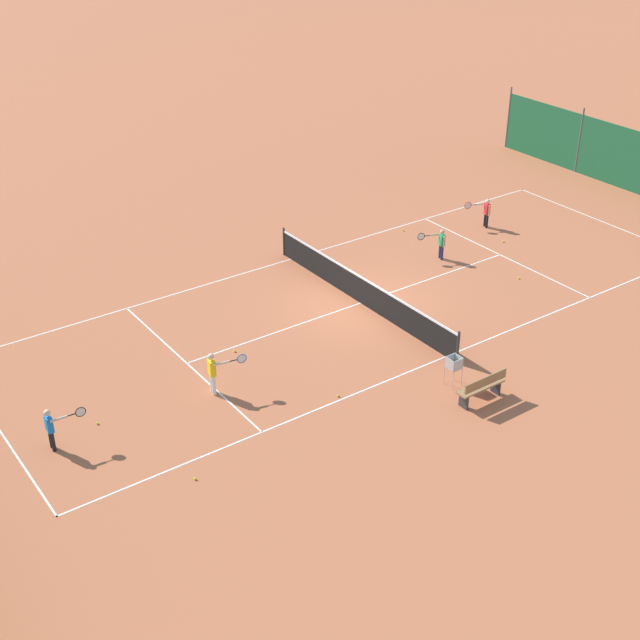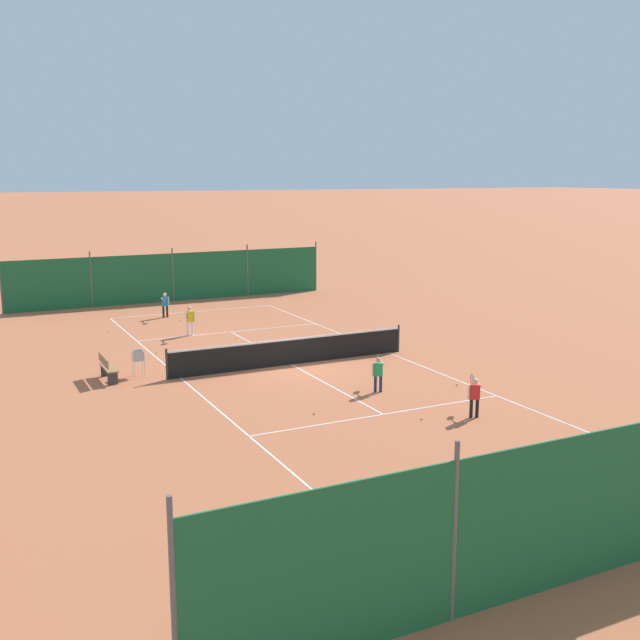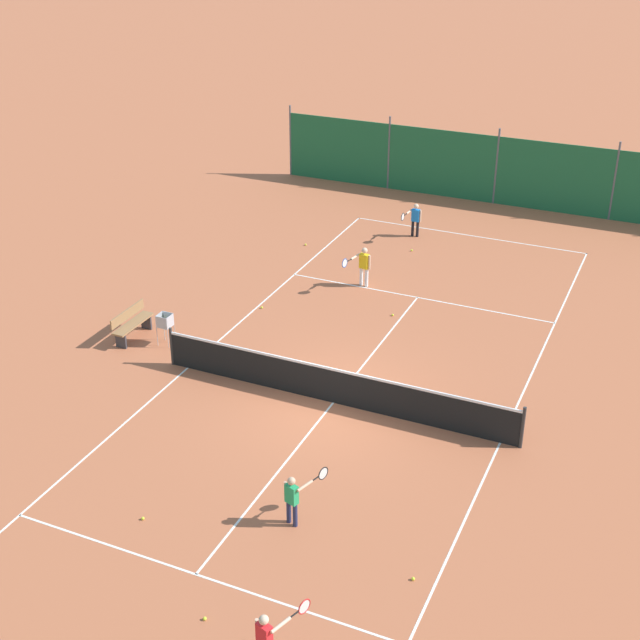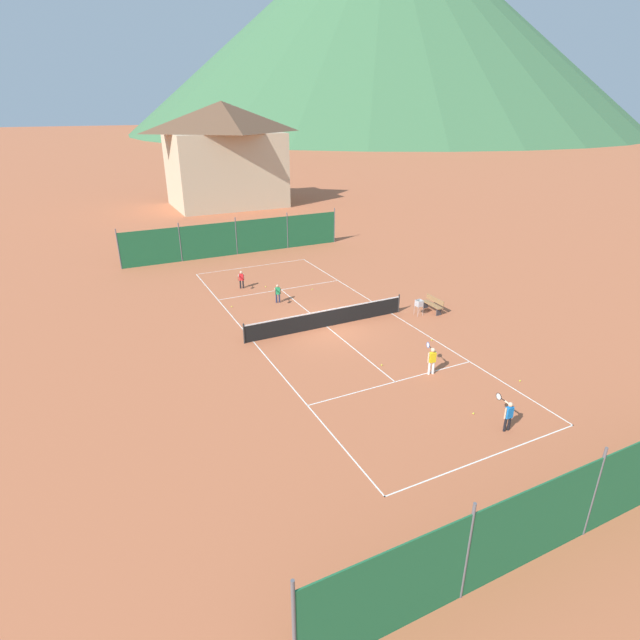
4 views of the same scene
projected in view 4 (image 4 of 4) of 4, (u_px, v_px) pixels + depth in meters
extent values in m
plane|color=#B7603D|center=(327.00, 327.00, 26.43)|extent=(600.00, 600.00, 0.00)
cube|color=white|center=(253.00, 267.00, 36.22)|extent=(8.25, 0.05, 0.01)
cube|color=white|center=(488.00, 457.00, 16.64)|extent=(8.25, 0.05, 0.01)
cube|color=white|center=(253.00, 341.00, 24.77)|extent=(0.05, 23.85, 0.01)
cube|color=white|center=(391.00, 313.00, 28.09)|extent=(0.05, 23.85, 0.01)
cube|color=white|center=(281.00, 290.00, 31.70)|extent=(8.20, 0.05, 0.01)
cube|color=white|center=(395.00, 382.00, 21.16)|extent=(8.20, 0.05, 0.01)
cube|color=white|center=(327.00, 327.00, 26.43)|extent=(0.05, 12.80, 0.01)
cylinder|color=#2D2D2D|center=(244.00, 334.00, 24.37)|extent=(0.08, 0.08, 1.06)
cylinder|color=#2D2D2D|center=(399.00, 303.00, 28.07)|extent=(0.08, 0.08, 1.06)
cube|color=black|center=(327.00, 319.00, 26.25)|extent=(9.10, 0.02, 0.91)
cube|color=white|center=(327.00, 310.00, 26.06)|extent=(9.10, 0.04, 0.06)
cube|color=#1E6038|center=(236.00, 238.00, 38.67)|extent=(17.20, 0.04, 2.60)
cylinder|color=#59595E|center=(119.00, 249.00, 35.12)|extent=(0.08, 0.08, 2.90)
cylinder|color=#59595E|center=(180.00, 242.00, 36.87)|extent=(0.08, 0.08, 2.90)
cylinder|color=#59595E|center=(236.00, 236.00, 38.61)|extent=(0.08, 0.08, 2.90)
cylinder|color=#59595E|center=(287.00, 230.00, 40.36)|extent=(0.08, 0.08, 2.90)
cylinder|color=#59595E|center=(334.00, 225.00, 42.10)|extent=(0.08, 0.08, 2.90)
cube|color=#1E6038|center=(593.00, 497.00, 13.16)|extent=(17.20, 0.04, 2.60)
cylinder|color=#59595E|center=(294.00, 634.00, 9.61)|extent=(0.08, 0.08, 2.90)
cylinder|color=#59595E|center=(467.00, 552.00, 11.35)|extent=(0.08, 0.08, 2.90)
cylinder|color=#59595E|center=(594.00, 493.00, 13.10)|extent=(0.08, 0.08, 2.90)
cylinder|color=black|center=(243.00, 284.00, 31.86)|extent=(0.10, 0.10, 0.54)
cylinder|color=black|center=(240.00, 284.00, 31.84)|extent=(0.10, 0.10, 0.54)
cube|color=red|center=(241.00, 277.00, 31.66)|extent=(0.29, 0.22, 0.42)
sphere|color=beige|center=(241.00, 272.00, 31.54)|extent=(0.16, 0.16, 0.16)
cylinder|color=beige|center=(244.00, 277.00, 31.68)|extent=(0.06, 0.06, 0.42)
cylinder|color=beige|center=(238.00, 276.00, 31.39)|extent=(0.19, 0.41, 0.06)
cylinder|color=black|center=(238.00, 277.00, 31.11)|extent=(0.09, 0.19, 0.03)
torus|color=red|center=(238.00, 278.00, 30.90)|extent=(0.11, 0.27, 0.28)
cylinder|color=silver|center=(238.00, 278.00, 30.90)|extent=(0.09, 0.24, 0.25)
cylinder|color=black|center=(505.00, 425.00, 17.87)|extent=(0.10, 0.10, 0.56)
cylinder|color=black|center=(509.00, 423.00, 17.93)|extent=(0.10, 0.10, 0.56)
cube|color=blue|center=(509.00, 412.00, 17.71)|extent=(0.28, 0.17, 0.43)
sphere|color=beige|center=(511.00, 405.00, 17.57)|extent=(0.17, 0.17, 0.17)
cylinder|color=beige|center=(505.00, 413.00, 17.64)|extent=(0.06, 0.06, 0.43)
cylinder|color=beige|center=(509.00, 404.00, 17.88)|extent=(0.09, 0.43, 0.06)
cylinder|color=black|center=(503.00, 400.00, 18.15)|extent=(0.04, 0.20, 0.03)
torus|color=black|center=(499.00, 396.00, 18.35)|extent=(0.04, 0.28, 0.28)
cylinder|color=silver|center=(499.00, 396.00, 18.35)|extent=(0.02, 0.25, 0.25)
cylinder|color=#23284C|center=(279.00, 298.00, 29.56)|extent=(0.09, 0.09, 0.53)
cylinder|color=#23284C|center=(276.00, 298.00, 29.53)|extent=(0.09, 0.09, 0.53)
cube|color=#239E5B|center=(278.00, 291.00, 29.36)|extent=(0.29, 0.22, 0.41)
sphere|color=tan|center=(277.00, 286.00, 29.23)|extent=(0.16, 0.16, 0.16)
cylinder|color=tan|center=(280.00, 291.00, 29.38)|extent=(0.06, 0.06, 0.41)
cylinder|color=tan|center=(275.00, 290.00, 29.08)|extent=(0.18, 0.41, 0.06)
cylinder|color=black|center=(275.00, 291.00, 28.81)|extent=(0.08, 0.19, 0.03)
torus|color=black|center=(276.00, 293.00, 28.60)|extent=(0.11, 0.28, 0.28)
cylinder|color=silver|center=(276.00, 293.00, 28.60)|extent=(0.08, 0.24, 0.25)
cylinder|color=white|center=(429.00, 368.00, 21.65)|extent=(0.11, 0.11, 0.59)
cylinder|color=white|center=(433.00, 368.00, 21.69)|extent=(0.11, 0.11, 0.59)
cube|color=yellow|center=(432.00, 357.00, 21.46)|extent=(0.31, 0.21, 0.46)
sphere|color=beige|center=(433.00, 350.00, 21.32)|extent=(0.18, 0.18, 0.18)
cylinder|color=beige|center=(429.00, 358.00, 21.42)|extent=(0.07, 0.07, 0.46)
cylinder|color=beige|center=(434.00, 351.00, 21.64)|extent=(0.15, 0.46, 0.07)
cylinder|color=black|center=(431.00, 347.00, 21.93)|extent=(0.07, 0.21, 0.03)
torus|color=#1E4CB2|center=(428.00, 345.00, 22.15)|extent=(0.08, 0.28, 0.28)
cylinder|color=silver|center=(428.00, 345.00, 22.15)|extent=(0.05, 0.25, 0.25)
sphere|color=#CCE033|center=(312.00, 289.00, 31.67)|extent=(0.07, 0.07, 0.07)
sphere|color=#CCE033|center=(432.00, 340.00, 24.86)|extent=(0.07, 0.07, 0.07)
sphere|color=#CCE033|center=(382.00, 365.00, 22.46)|extent=(0.07, 0.07, 0.07)
sphere|color=#CCE033|center=(520.00, 381.00, 21.18)|extent=(0.07, 0.07, 0.07)
sphere|color=#CCE033|center=(232.00, 307.00, 28.96)|extent=(0.07, 0.07, 0.07)
sphere|color=#CCE033|center=(266.00, 287.00, 32.13)|extent=(0.07, 0.07, 0.07)
sphere|color=#CCE033|center=(473.00, 413.00, 18.95)|extent=(0.07, 0.07, 0.07)
cylinder|color=#B7B7BC|center=(418.00, 312.00, 27.55)|extent=(0.02, 0.02, 0.55)
cylinder|color=#B7B7BC|center=(423.00, 311.00, 27.69)|extent=(0.02, 0.02, 0.55)
cylinder|color=#B7B7BC|center=(414.00, 310.00, 27.83)|extent=(0.02, 0.02, 0.55)
cylinder|color=#B7B7BC|center=(419.00, 309.00, 27.97)|extent=(0.02, 0.02, 0.55)
cube|color=#B7B7BC|center=(419.00, 306.00, 27.65)|extent=(0.34, 0.34, 0.02)
cube|color=#B7B7BC|center=(421.00, 304.00, 27.45)|extent=(0.34, 0.02, 0.34)
cube|color=#B7B7BC|center=(417.00, 302.00, 27.73)|extent=(0.34, 0.02, 0.34)
cube|color=#B7B7BC|center=(417.00, 304.00, 27.52)|extent=(0.02, 0.34, 0.34)
cube|color=#B7B7BC|center=(422.00, 303.00, 27.66)|extent=(0.02, 0.34, 0.34)
sphere|color=#CCE033|center=(417.00, 305.00, 27.64)|extent=(0.07, 0.07, 0.07)
sphere|color=#CCE033|center=(421.00, 305.00, 27.60)|extent=(0.07, 0.07, 0.07)
sphere|color=#CCE033|center=(419.00, 304.00, 27.75)|extent=(0.07, 0.07, 0.07)
sphere|color=#CCE033|center=(417.00, 305.00, 27.70)|extent=(0.07, 0.07, 0.07)
sphere|color=#CCE033|center=(416.00, 305.00, 27.70)|extent=(0.07, 0.07, 0.07)
sphere|color=#CCE033|center=(417.00, 305.00, 27.68)|extent=(0.07, 0.07, 0.07)
sphere|color=#CCE033|center=(421.00, 305.00, 27.53)|extent=(0.07, 0.07, 0.07)
sphere|color=#CCE033|center=(418.00, 304.00, 27.65)|extent=(0.07, 0.07, 0.07)
sphere|color=#CCE033|center=(419.00, 305.00, 27.51)|extent=(0.07, 0.07, 0.07)
sphere|color=#CCE033|center=(418.00, 305.00, 27.55)|extent=(0.07, 0.07, 0.07)
sphere|color=#CCE033|center=(421.00, 304.00, 27.64)|extent=(0.07, 0.07, 0.07)
cube|color=olive|center=(432.00, 304.00, 28.16)|extent=(0.36, 1.50, 0.05)
cube|color=olive|center=(435.00, 300.00, 28.12)|extent=(0.04, 1.50, 0.28)
cube|color=#333338|center=(439.00, 312.00, 27.75)|extent=(0.32, 0.06, 0.44)
cube|color=#333338|center=(426.00, 305.00, 28.74)|extent=(0.32, 0.06, 0.44)
cube|color=#C6B28E|center=(226.00, 170.00, 56.70)|extent=(12.00, 9.00, 8.00)
pyramid|color=brown|center=(222.00, 117.00, 54.48)|extent=(13.00, 10.00, 3.20)
cone|color=#3D6B42|center=(383.00, 22.00, 202.16)|extent=(207.46, 207.46, 82.98)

